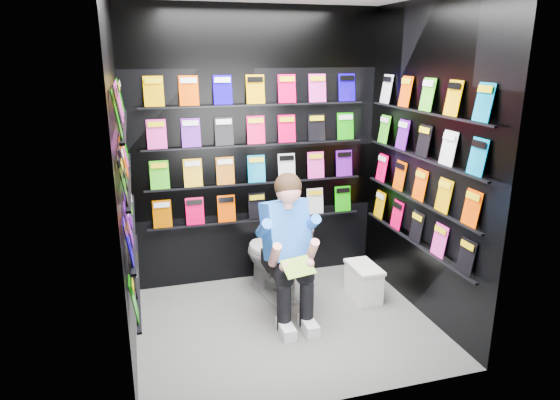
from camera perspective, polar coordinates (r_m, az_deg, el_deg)
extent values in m
plane|color=#5E5D5B|center=(4.29, 0.66, -14.05)|extent=(2.40, 2.40, 0.00)
cube|color=black|center=(4.74, -2.82, 5.78)|extent=(2.40, 0.04, 2.60)
cube|color=black|center=(2.89, 6.52, -1.29)|extent=(2.40, 0.04, 2.60)
cube|color=black|center=(3.64, -17.65, 1.75)|extent=(0.04, 2.00, 2.60)
cube|color=black|center=(4.30, 16.26, 4.02)|extent=(0.04, 2.00, 2.60)
imported|color=white|center=(4.63, -0.79, -6.53)|extent=(0.57, 0.82, 0.73)
cube|color=white|center=(4.71, 9.52, -9.34)|extent=(0.22, 0.39, 0.29)
cube|color=white|center=(4.64, 9.61, -7.56)|extent=(0.24, 0.41, 0.03)
cube|color=green|center=(3.91, 2.09, -7.66)|extent=(0.28, 0.20, 0.11)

